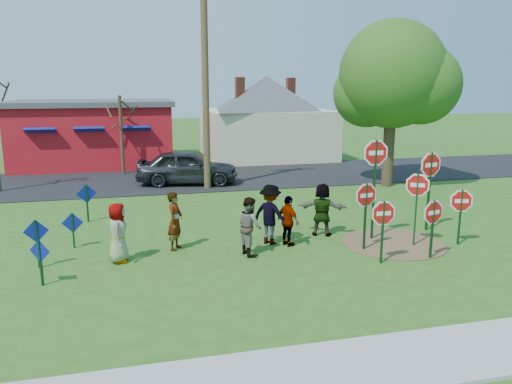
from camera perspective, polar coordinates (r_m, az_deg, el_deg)
ground at (r=15.51m, az=-1.23°, el=-6.04°), size 120.00×120.00×0.00m
sidewalk at (r=9.23m, az=9.25°, el=-19.45°), size 22.00×1.80×0.08m
road at (r=26.52m, az=-6.71°, el=1.62°), size 120.00×7.50×0.04m
dirt_patch at (r=16.19m, az=15.40°, el=-5.65°), size 3.20×3.20×0.03m
red_building at (r=32.58m, az=-17.99°, el=6.53°), size 9.40×7.69×3.90m
cream_house at (r=33.59m, az=1.18°, el=8.91°), size 9.40×9.40×6.50m
stop_sign_a at (r=14.04m, az=14.33°, el=-2.92°), size 0.94×0.07×1.90m
stop_sign_b at (r=15.95m, az=13.47°, el=3.17°), size 1.11×0.07×3.34m
stop_sign_c at (r=15.77m, az=17.93°, el=-0.08°), size 0.79×0.55×2.38m
stop_sign_d at (r=17.58m, az=19.30°, el=2.23°), size 1.12×0.23×2.81m
stop_sign_e at (r=14.81m, az=19.58°, el=-2.69°), size 0.93×0.24×1.83m
stop_sign_f at (r=16.43m, az=22.40°, el=-1.30°), size 0.92×0.27×1.86m
stop_sign_g at (r=15.00m, az=12.45°, el=-1.06°), size 0.96×0.18×2.16m
blue_diamond_a at (r=13.34m, az=-23.43°, el=-6.84°), size 0.51×0.31×1.18m
blue_diamond_b at (r=14.58m, az=-23.78°, el=-4.83°), size 0.64×0.15×1.36m
blue_diamond_c at (r=16.00m, az=-20.21°, el=-3.73°), size 0.63×0.06×1.10m
blue_diamond_d at (r=18.83m, az=-18.77°, el=-0.71°), size 0.68×0.23×1.39m
person_a at (r=14.34m, az=-15.51°, el=-4.51°), size 0.59×0.86×1.69m
person_b at (r=15.05m, az=-9.23°, el=-3.29°), size 0.66×0.76×1.75m
person_c at (r=14.44m, az=-0.74°, el=-3.89°), size 0.81×0.95×1.71m
person_d at (r=15.38m, az=1.65°, el=-2.58°), size 1.33×1.35×1.86m
person_e at (r=15.24m, az=3.70°, el=-3.33°), size 0.71×0.99×1.57m
person_f at (r=16.37m, az=7.57°, el=-1.99°), size 1.67×1.20×1.74m
suv at (r=24.78m, az=-7.85°, el=2.85°), size 5.17×2.78×1.67m
utility_pole at (r=23.34m, az=-5.82°, el=13.24°), size 2.46×0.31×10.08m
leafy_tree at (r=24.82m, az=15.59°, el=12.20°), size 5.51×5.03×7.83m
bare_tree_east at (r=28.17m, az=-15.19°, el=7.53°), size 1.80×1.80×4.27m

